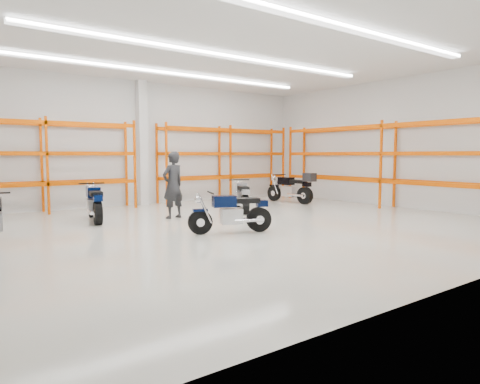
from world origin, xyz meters
TOP-DOWN VIEW (x-y plane):
  - ground at (0.00, 0.00)m, footprint 14.00×14.00m
  - room_shell at (0.00, 0.03)m, footprint 14.02×12.02m
  - motorcycle_main at (-0.57, -0.80)m, footprint 1.92×0.94m
  - motorcycle_back_b at (-2.69, 2.85)m, footprint 0.79×2.10m
  - motorcycle_back_c at (1.79, 2.13)m, footprint 1.08×1.90m
  - motorcycle_back_d at (4.85, 3.00)m, footprint 0.74×2.27m
  - standing_man at (-0.65, 2.14)m, footprint 0.79×0.61m
  - structural_column at (0.00, 5.82)m, footprint 0.32×0.32m
  - pallet_racking_back_left at (-3.40, 5.48)m, footprint 5.67×0.87m
  - pallet_racking_back_right at (3.40, 5.48)m, footprint 5.67×0.87m
  - pallet_racking_side at (6.48, 0.00)m, footprint 0.87×9.07m

SIDE VIEW (x-z plane):
  - ground at x=0.00m, z-range 0.00..0.00m
  - motorcycle_main at x=-0.57m, z-range -0.03..0.95m
  - motorcycle_back_c at x=1.79m, z-range -0.03..0.98m
  - motorcycle_back_b at x=-2.69m, z-range -0.03..1.00m
  - motorcycle_back_d at x=4.85m, z-range -0.02..1.14m
  - standing_man at x=-0.65m, z-range 0.00..1.93m
  - pallet_racking_back_left at x=-3.40m, z-range 0.29..3.29m
  - pallet_racking_back_right at x=3.40m, z-range 0.29..3.29m
  - pallet_racking_side at x=6.48m, z-range 0.31..3.31m
  - structural_column at x=0.00m, z-range 0.00..4.50m
  - room_shell at x=0.00m, z-range 1.03..5.54m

